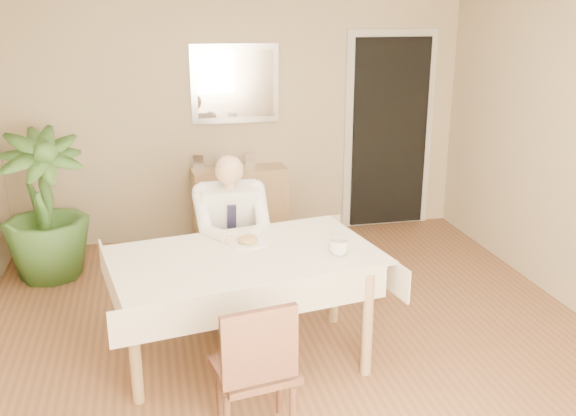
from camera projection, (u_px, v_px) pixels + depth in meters
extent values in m
plane|color=brown|center=(299.00, 355.00, 4.39)|extent=(5.00, 5.00, 0.00)
cube|color=tan|center=(241.00, 109.00, 6.31)|extent=(4.50, 0.02, 2.60)
cube|color=tan|center=(525.00, 407.00, 1.66)|extent=(4.50, 0.02, 2.60)
cube|color=silver|center=(527.00, 353.00, 1.64)|extent=(1.34, 0.02, 1.44)
cube|color=white|center=(523.00, 349.00, 1.65)|extent=(1.18, 0.02, 1.28)
cube|color=silver|center=(389.00, 133.00, 6.70)|extent=(0.96, 0.03, 2.10)
cube|color=black|center=(390.00, 133.00, 6.68)|extent=(0.80, 0.05, 1.95)
cube|color=silver|center=(235.00, 84.00, 6.20)|extent=(0.86, 0.03, 0.76)
cube|color=white|center=(235.00, 84.00, 6.18)|extent=(0.74, 0.02, 0.64)
cube|color=tan|center=(245.00, 259.00, 4.15)|extent=(1.73, 1.16, 0.04)
cube|color=white|center=(245.00, 255.00, 4.14)|extent=(1.85, 1.28, 0.01)
cube|color=white|center=(258.00, 304.00, 3.71)|extent=(1.68, 0.31, 0.22)
cube|color=white|center=(235.00, 243.00, 4.64)|extent=(1.68, 0.31, 0.22)
cube|color=white|center=(110.00, 282.00, 4.00)|extent=(0.19, 0.99, 0.22)
cube|color=white|center=(369.00, 259.00, 4.35)|extent=(0.19, 0.99, 0.22)
cylinder|color=tan|center=(135.00, 350.00, 3.77)|extent=(0.07, 0.07, 0.70)
cylinder|color=tan|center=(367.00, 325.00, 4.07)|extent=(0.07, 0.07, 0.70)
cylinder|color=tan|center=(136.00, 297.00, 4.46)|extent=(0.07, 0.07, 0.70)
cylinder|color=tan|center=(334.00, 278.00, 4.75)|extent=(0.07, 0.07, 0.70)
cube|color=#44291D|center=(230.00, 252.00, 4.97)|extent=(0.48, 0.48, 0.04)
cube|color=#44291D|center=(226.00, 212.00, 5.08)|extent=(0.45, 0.07, 0.45)
cylinder|color=#44291D|center=(209.00, 292.00, 4.83)|extent=(0.04, 0.04, 0.44)
cylinder|color=#44291D|center=(259.00, 288.00, 4.91)|extent=(0.04, 0.04, 0.44)
cylinder|color=#44291D|center=(204.00, 273.00, 5.18)|extent=(0.04, 0.04, 0.44)
cylinder|color=#44291D|center=(251.00, 268.00, 5.26)|extent=(0.04, 0.04, 0.44)
cube|color=#44291D|center=(254.00, 370.00, 3.45)|extent=(0.47, 0.47, 0.04)
cube|color=#44291D|center=(260.00, 347.00, 3.21)|extent=(0.41, 0.11, 0.41)
cylinder|color=#44291D|center=(220.00, 390.00, 3.65)|extent=(0.04, 0.04, 0.40)
cylinder|color=#44291D|center=(279.00, 383.00, 3.72)|extent=(0.04, 0.04, 0.40)
cube|color=white|center=(229.00, 218.00, 4.85)|extent=(0.42, 0.31, 0.55)
cube|color=black|center=(232.00, 227.00, 4.74)|extent=(0.06, 0.08, 0.36)
cylinder|color=tan|center=(229.00, 183.00, 4.72)|extent=(0.09, 0.09, 0.08)
sphere|color=tan|center=(229.00, 170.00, 4.66)|extent=(0.21, 0.21, 0.21)
cube|color=black|center=(220.00, 257.00, 4.71)|extent=(0.13, 0.42, 0.13)
cube|color=black|center=(247.00, 255.00, 4.75)|extent=(0.13, 0.42, 0.13)
cube|color=black|center=(225.00, 304.00, 4.63)|extent=(0.11, 0.12, 0.45)
cube|color=black|center=(252.00, 301.00, 4.67)|extent=(0.11, 0.12, 0.45)
cube|color=black|center=(226.00, 331.00, 4.64)|extent=(0.11, 0.26, 0.07)
cube|color=black|center=(254.00, 328.00, 4.68)|extent=(0.11, 0.26, 0.07)
cylinder|color=white|center=(248.00, 243.00, 4.31)|extent=(0.26, 0.26, 0.02)
ellipsoid|color=olive|center=(248.00, 240.00, 4.30)|extent=(0.14, 0.14, 0.06)
cylinder|color=silver|center=(255.00, 243.00, 4.26)|extent=(0.01, 0.13, 0.01)
cylinder|color=silver|center=(243.00, 244.00, 4.24)|extent=(0.01, 0.13, 0.01)
imported|color=white|center=(339.00, 248.00, 4.11)|extent=(0.16, 0.16, 0.10)
cube|color=tan|center=(240.00, 205.00, 6.42)|extent=(0.95, 0.37, 0.74)
cube|color=silver|center=(198.00, 162.00, 6.27)|extent=(0.10, 0.02, 0.14)
cube|color=silver|center=(221.00, 161.00, 6.29)|extent=(0.10, 0.02, 0.14)
cube|color=silver|center=(250.00, 161.00, 6.33)|extent=(0.10, 0.02, 0.14)
imported|color=#366026|center=(44.00, 206.00, 5.46)|extent=(0.89, 0.89, 1.30)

